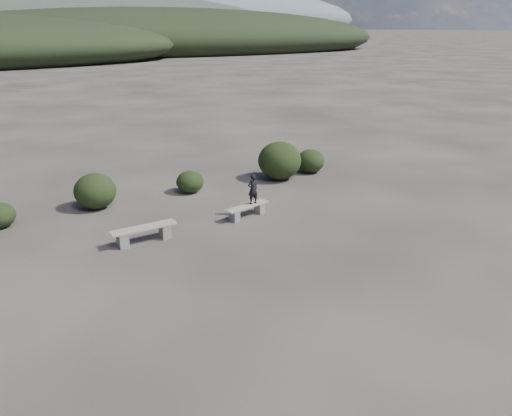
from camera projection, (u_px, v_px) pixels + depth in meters
ground at (299, 301)px, 11.87m from camera, size 1200.00×1200.00×0.00m
bench_left at (144, 233)px, 14.99m from camera, size 2.01×0.51×0.50m
bench_right at (247, 210)px, 16.97m from camera, size 1.74×0.74×0.43m
seated_person at (253, 189)px, 16.91m from camera, size 0.39×0.27×1.03m
shrub_b at (95, 191)px, 17.72m from camera, size 1.48×1.48×1.27m
shrub_c at (190, 182)px, 19.45m from camera, size 1.07×1.07×0.86m
shrub_d at (280, 161)px, 21.05m from camera, size 1.83×1.83×1.60m
shrub_e at (311, 161)px, 22.09m from camera, size 1.24×1.24×1.03m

